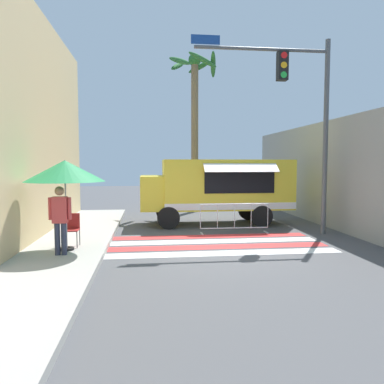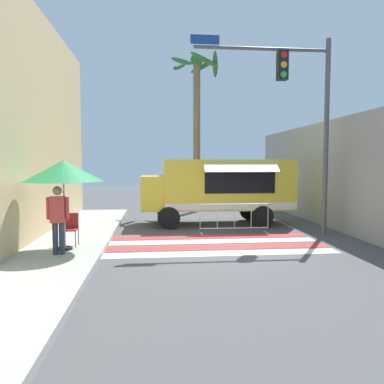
{
  "view_description": "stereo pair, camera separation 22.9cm",
  "coord_description": "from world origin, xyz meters",
  "px_view_note": "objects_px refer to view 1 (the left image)",
  "views": [
    {
      "loc": [
        -1.86,
        -9.92,
        2.32
      ],
      "look_at": [
        -0.38,
        2.72,
        1.37
      ],
      "focal_mm": 35.0,
      "sensor_mm": 36.0,
      "label": 1
    },
    {
      "loc": [
        -1.63,
        -9.94,
        2.32
      ],
      "look_at": [
        -0.38,
        2.72,
        1.37
      ],
      "focal_mm": 35.0,
      "sensor_mm": 36.0,
      "label": 2
    }
  ],
  "objects_px": {
    "food_truck": "(215,186)",
    "vendor_person": "(60,216)",
    "traffic_signal_pole": "(301,102)",
    "patio_umbrella": "(65,171)",
    "barricade_front": "(234,218)",
    "palm_tree": "(194,105)",
    "folding_chair": "(71,227)"
  },
  "relations": [
    {
      "from": "patio_umbrella",
      "to": "vendor_person",
      "type": "height_order",
      "value": "patio_umbrella"
    },
    {
      "from": "food_truck",
      "to": "palm_tree",
      "type": "relative_size",
      "value": 0.75
    },
    {
      "from": "patio_umbrella",
      "to": "folding_chair",
      "type": "bearing_deg",
      "value": 87.04
    },
    {
      "from": "food_truck",
      "to": "palm_tree",
      "type": "xyz_separation_m",
      "value": [
        -0.31,
        3.87,
        3.68
      ]
    },
    {
      "from": "folding_chair",
      "to": "palm_tree",
      "type": "height_order",
      "value": "palm_tree"
    },
    {
      "from": "food_truck",
      "to": "traffic_signal_pole",
      "type": "xyz_separation_m",
      "value": [
        2.35,
        -2.45,
        2.84
      ]
    },
    {
      "from": "folding_chair",
      "to": "vendor_person",
      "type": "bearing_deg",
      "value": -93.6
    },
    {
      "from": "traffic_signal_pole",
      "to": "patio_umbrella",
      "type": "bearing_deg",
      "value": -163.22
    },
    {
      "from": "barricade_front",
      "to": "folding_chair",
      "type": "bearing_deg",
      "value": -156.96
    },
    {
      "from": "food_truck",
      "to": "barricade_front",
      "type": "bearing_deg",
      "value": -81.16
    },
    {
      "from": "palm_tree",
      "to": "folding_chair",
      "type": "bearing_deg",
      "value": -118.22
    },
    {
      "from": "food_truck",
      "to": "vendor_person",
      "type": "height_order",
      "value": "food_truck"
    },
    {
      "from": "traffic_signal_pole",
      "to": "food_truck",
      "type": "bearing_deg",
      "value": 133.85
    },
    {
      "from": "food_truck",
      "to": "patio_umbrella",
      "type": "xyz_separation_m",
      "value": [
        -4.6,
        -4.54,
        0.67
      ]
    },
    {
      "from": "barricade_front",
      "to": "palm_tree",
      "type": "bearing_deg",
      "value": 96.06
    },
    {
      "from": "food_truck",
      "to": "barricade_front",
      "type": "height_order",
      "value": "food_truck"
    },
    {
      "from": "barricade_front",
      "to": "food_truck",
      "type": "bearing_deg",
      "value": 98.84
    },
    {
      "from": "food_truck",
      "to": "palm_tree",
      "type": "height_order",
      "value": "palm_tree"
    },
    {
      "from": "patio_umbrella",
      "to": "palm_tree",
      "type": "bearing_deg",
      "value": 63.0
    },
    {
      "from": "patio_umbrella",
      "to": "vendor_person",
      "type": "relative_size",
      "value": 1.38
    },
    {
      "from": "patio_umbrella",
      "to": "folding_chair",
      "type": "xyz_separation_m",
      "value": [
        0.02,
        0.47,
        -1.47
      ]
    },
    {
      "from": "food_truck",
      "to": "barricade_front",
      "type": "relative_size",
      "value": 2.45
    },
    {
      "from": "vendor_person",
      "to": "palm_tree",
      "type": "relative_size",
      "value": 0.22
    },
    {
      "from": "patio_umbrella",
      "to": "palm_tree",
      "type": "distance_m",
      "value": 9.9
    },
    {
      "from": "palm_tree",
      "to": "food_truck",
      "type": "bearing_deg",
      "value": -85.39
    },
    {
      "from": "barricade_front",
      "to": "palm_tree",
      "type": "height_order",
      "value": "palm_tree"
    },
    {
      "from": "traffic_signal_pole",
      "to": "patio_umbrella",
      "type": "distance_m",
      "value": 7.57
    },
    {
      "from": "folding_chair",
      "to": "barricade_front",
      "type": "relative_size",
      "value": 0.37
    },
    {
      "from": "folding_chair",
      "to": "traffic_signal_pole",
      "type": "bearing_deg",
      "value": 12.89
    },
    {
      "from": "vendor_person",
      "to": "food_truck",
      "type": "bearing_deg",
      "value": 33.0
    },
    {
      "from": "food_truck",
      "to": "folding_chair",
      "type": "xyz_separation_m",
      "value": [
        -4.57,
        -4.07,
        -0.8
      ]
    },
    {
      "from": "traffic_signal_pole",
      "to": "palm_tree",
      "type": "relative_size",
      "value": 0.83
    }
  ]
}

